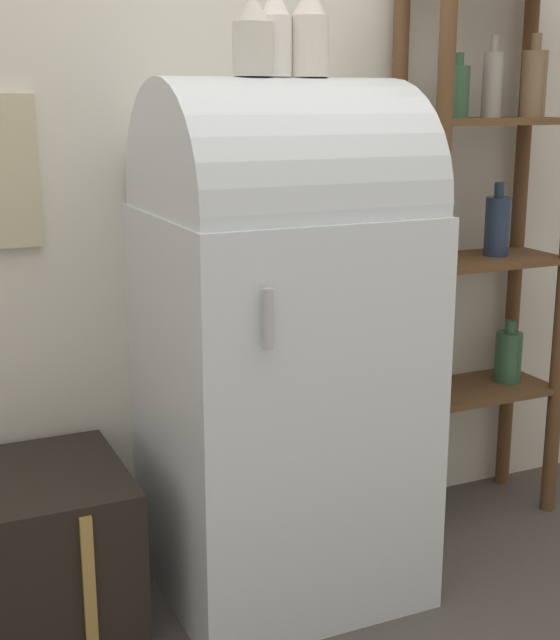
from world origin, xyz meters
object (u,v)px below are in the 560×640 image
at_px(refrigerator, 280,335).
at_px(vase_right, 309,34).
at_px(vase_left, 253,38).
at_px(vase_center, 275,33).

distance_m(refrigerator, vase_right, 0.81).
bearing_deg(refrigerator, vase_left, -176.64).
bearing_deg(vase_left, vase_center, 14.28).
xyz_separation_m(vase_center, vase_right, (0.09, -0.01, 0.00)).
relative_size(vase_left, vase_right, 0.86).
xyz_separation_m(refrigerator, vase_right, (0.08, 0.00, 0.80)).
bearing_deg(refrigerator, vase_center, 124.12).
bearing_deg(vase_left, refrigerator, 3.36).
height_order(refrigerator, vase_right, vase_right).
distance_m(refrigerator, vase_left, 0.79).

